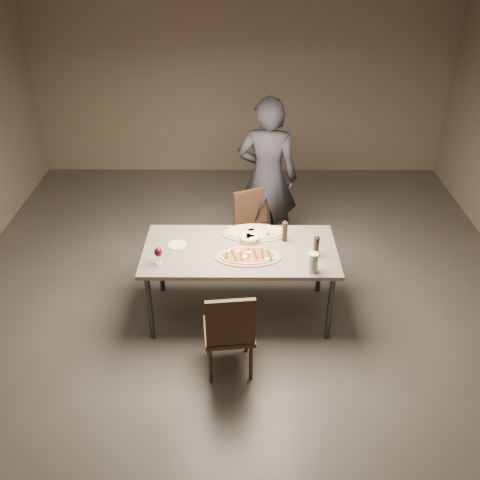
{
  "coord_description": "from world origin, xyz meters",
  "views": [
    {
      "loc": [
        0.02,
        -4.19,
        3.41
      ],
      "look_at": [
        0.0,
        0.0,
        0.85
      ],
      "focal_mm": 40.0,
      "sensor_mm": 36.0,
      "label": 1
    }
  ],
  "objects_px": {
    "dining_table": "(240,254)",
    "chair_far": "(254,225)",
    "bread_basket": "(249,238)",
    "chair_near": "(230,330)",
    "pepper_mill_left": "(285,231)",
    "zucchini_pizza": "(248,256)",
    "diner": "(267,178)",
    "carafe": "(313,263)",
    "ham_pizza": "(254,232)"
  },
  "relations": [
    {
      "from": "dining_table",
      "to": "bread_basket",
      "type": "relative_size",
      "value": 9.44
    },
    {
      "from": "diner",
      "to": "ham_pizza",
      "type": "bearing_deg",
      "value": 88.28
    },
    {
      "from": "dining_table",
      "to": "zucchini_pizza",
      "type": "bearing_deg",
      "value": -62.77
    },
    {
      "from": "ham_pizza",
      "to": "carafe",
      "type": "relative_size",
      "value": 3.36
    },
    {
      "from": "zucchini_pizza",
      "to": "ham_pizza",
      "type": "bearing_deg",
      "value": 70.38
    },
    {
      "from": "pepper_mill_left",
      "to": "bread_basket",
      "type": "bearing_deg",
      "value": -176.91
    },
    {
      "from": "zucchini_pizza",
      "to": "chair_near",
      "type": "xyz_separation_m",
      "value": [
        -0.15,
        -0.69,
        -0.27
      ]
    },
    {
      "from": "bread_basket",
      "to": "carafe",
      "type": "height_order",
      "value": "carafe"
    },
    {
      "from": "chair_near",
      "to": "diner",
      "type": "height_order",
      "value": "diner"
    },
    {
      "from": "dining_table",
      "to": "diner",
      "type": "relative_size",
      "value": 0.98
    },
    {
      "from": "zucchini_pizza",
      "to": "diner",
      "type": "xyz_separation_m",
      "value": [
        0.22,
        1.34,
        0.15
      ]
    },
    {
      "from": "bread_basket",
      "to": "dining_table",
      "type": "bearing_deg",
      "value": -122.79
    },
    {
      "from": "chair_near",
      "to": "bread_basket",
      "type": "bearing_deg",
      "value": 73.67
    },
    {
      "from": "chair_far",
      "to": "dining_table",
      "type": "bearing_deg",
      "value": 55.65
    },
    {
      "from": "chair_near",
      "to": "chair_far",
      "type": "distance_m",
      "value": 1.75
    },
    {
      "from": "zucchini_pizza",
      "to": "chair_far",
      "type": "bearing_deg",
      "value": 74.91
    },
    {
      "from": "bread_basket",
      "to": "diner",
      "type": "distance_m",
      "value": 1.09
    },
    {
      "from": "chair_far",
      "to": "ham_pizza",
      "type": "bearing_deg",
      "value": 63.97
    },
    {
      "from": "dining_table",
      "to": "chair_far",
      "type": "bearing_deg",
      "value": 80.36
    },
    {
      "from": "ham_pizza",
      "to": "carafe",
      "type": "distance_m",
      "value": 0.81
    },
    {
      "from": "bread_basket",
      "to": "pepper_mill_left",
      "type": "height_order",
      "value": "pepper_mill_left"
    },
    {
      "from": "bread_basket",
      "to": "chair_far",
      "type": "height_order",
      "value": "chair_far"
    },
    {
      "from": "ham_pizza",
      "to": "chair_near",
      "type": "bearing_deg",
      "value": -78.93
    },
    {
      "from": "carafe",
      "to": "chair_far",
      "type": "bearing_deg",
      "value": 110.7
    },
    {
      "from": "zucchini_pizza",
      "to": "bread_basket",
      "type": "relative_size",
      "value": 3.15
    },
    {
      "from": "bread_basket",
      "to": "pepper_mill_left",
      "type": "relative_size",
      "value": 0.88
    },
    {
      "from": "dining_table",
      "to": "diner",
      "type": "xyz_separation_m",
      "value": [
        0.3,
        1.2,
        0.23
      ]
    },
    {
      "from": "bread_basket",
      "to": "chair_far",
      "type": "bearing_deg",
      "value": 85.21
    },
    {
      "from": "carafe",
      "to": "chair_far",
      "type": "xyz_separation_m",
      "value": [
        -0.48,
        1.26,
        -0.35
      ]
    },
    {
      "from": "zucchini_pizza",
      "to": "diner",
      "type": "height_order",
      "value": "diner"
    },
    {
      "from": "carafe",
      "to": "chair_near",
      "type": "distance_m",
      "value": 0.92
    },
    {
      "from": "dining_table",
      "to": "carafe",
      "type": "distance_m",
      "value": 0.74
    },
    {
      "from": "chair_near",
      "to": "chair_far",
      "type": "height_order",
      "value": "chair_near"
    },
    {
      "from": "ham_pizza",
      "to": "bread_basket",
      "type": "height_order",
      "value": "bread_basket"
    },
    {
      "from": "chair_near",
      "to": "zucchini_pizza",
      "type": "bearing_deg",
      "value": 71.04
    },
    {
      "from": "zucchini_pizza",
      "to": "carafe",
      "type": "bearing_deg",
      "value": -32.0
    },
    {
      "from": "dining_table",
      "to": "ham_pizza",
      "type": "distance_m",
      "value": 0.32
    },
    {
      "from": "chair_near",
      "to": "ham_pizza",
      "type": "bearing_deg",
      "value": 72.43
    },
    {
      "from": "dining_table",
      "to": "chair_near",
      "type": "relative_size",
      "value": 2.05
    },
    {
      "from": "zucchini_pizza",
      "to": "diner",
      "type": "bearing_deg",
      "value": 69.85
    },
    {
      "from": "bread_basket",
      "to": "chair_near",
      "type": "height_order",
      "value": "chair_near"
    },
    {
      "from": "bread_basket",
      "to": "chair_near",
      "type": "distance_m",
      "value": 1.03
    },
    {
      "from": "zucchini_pizza",
      "to": "pepper_mill_left",
      "type": "xyz_separation_m",
      "value": [
        0.35,
        0.3,
        0.09
      ]
    },
    {
      "from": "dining_table",
      "to": "zucchini_pizza",
      "type": "distance_m",
      "value": 0.18
    },
    {
      "from": "dining_table",
      "to": "chair_near",
      "type": "distance_m",
      "value": 0.86
    },
    {
      "from": "zucchini_pizza",
      "to": "bread_basket",
      "type": "xyz_separation_m",
      "value": [
        0.02,
        0.28,
        0.02
      ]
    },
    {
      "from": "bread_basket",
      "to": "carafe",
      "type": "distance_m",
      "value": 0.74
    },
    {
      "from": "dining_table",
      "to": "bread_basket",
      "type": "height_order",
      "value": "bread_basket"
    },
    {
      "from": "zucchini_pizza",
      "to": "chair_near",
      "type": "relative_size",
      "value": 0.68
    },
    {
      "from": "pepper_mill_left",
      "to": "chair_far",
      "type": "relative_size",
      "value": 0.25
    }
  ]
}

